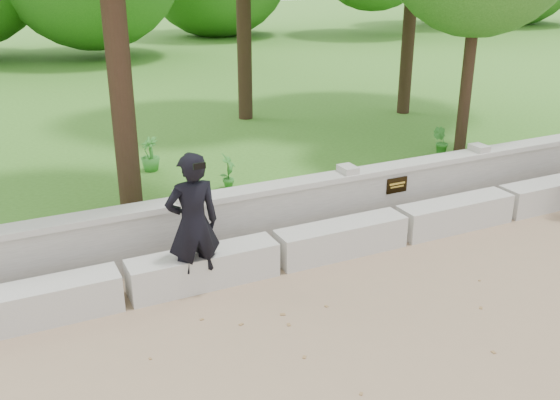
{
  "coord_description": "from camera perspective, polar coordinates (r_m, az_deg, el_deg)",
  "views": [
    {
      "loc": [
        -5.17,
        -4.76,
        3.87
      ],
      "look_at": [
        -1.92,
        1.95,
        0.94
      ],
      "focal_mm": 40.0,
      "sensor_mm": 36.0,
      "label": 1
    }
  ],
  "objects": [
    {
      "name": "man_main",
      "position": [
        7.48,
        -7.96,
        -2.19
      ],
      "size": [
        0.66,
        0.59,
        1.79
      ],
      "color": "black",
      "rests_on": "ground"
    },
    {
      "name": "parapet_wall",
      "position": [
        9.62,
        8.64,
        0.47
      ],
      "size": [
        12.5,
        0.35,
        0.9
      ],
      "color": "#B7B5AD",
      "rests_on": "ground"
    },
    {
      "name": "concrete_bench",
      "position": [
        9.18,
        10.99,
        -2.34
      ],
      "size": [
        11.9,
        0.45,
        0.45
      ],
      "color": "beige",
      "rests_on": "ground"
    },
    {
      "name": "shrub_b",
      "position": [
        12.47,
        14.46,
        5.2
      ],
      "size": [
        0.37,
        0.38,
        0.54
      ],
      "primitive_type": "imported",
      "rotation": [
        0.0,
        0.0,
        2.23
      ],
      "color": "#36872E",
      "rests_on": "lawn"
    },
    {
      "name": "lawn",
      "position": [
        19.82,
        -10.41,
        10.21
      ],
      "size": [
        40.0,
        22.0,
        0.25
      ],
      "primitive_type": "cube",
      "color": "#3C7120",
      "rests_on": "ground"
    },
    {
      "name": "shrub_d",
      "position": [
        11.41,
        -11.8,
        4.12
      ],
      "size": [
        0.43,
        0.45,
        0.62
      ],
      "primitive_type": "imported",
      "rotation": [
        0.0,
        0.0,
        5.18
      ],
      "color": "#36872E",
      "rests_on": "lawn"
    },
    {
      "name": "ground",
      "position": [
        8.02,
        18.97,
        -8.67
      ],
      "size": [
        80.0,
        80.0,
        0.0
      ],
      "primitive_type": "plane",
      "color": "#8B7155",
      "rests_on": "ground"
    },
    {
      "name": "shrub_a",
      "position": [
        10.3,
        -4.76,
        2.63
      ],
      "size": [
        0.37,
        0.39,
        0.62
      ],
      "primitive_type": "imported",
      "rotation": [
        0.0,
        0.0,
        0.92
      ],
      "color": "#36872E",
      "rests_on": "lawn"
    }
  ]
}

